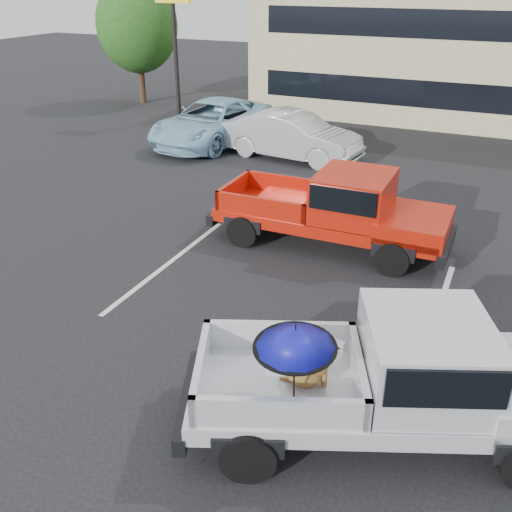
# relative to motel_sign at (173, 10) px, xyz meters

# --- Properties ---
(ground) EXTENTS (90.00, 90.00, 0.00)m
(ground) POSITION_rel_motel_sign_xyz_m (10.00, -14.00, -4.65)
(ground) COLOR black
(ground) RESTS_ON ground
(stripe_left) EXTENTS (0.12, 5.00, 0.01)m
(stripe_left) POSITION_rel_motel_sign_xyz_m (7.00, -12.00, -4.65)
(stripe_left) COLOR silver
(stripe_left) RESTS_ON ground
(stripe_right) EXTENTS (0.12, 5.00, 0.01)m
(stripe_right) POSITION_rel_motel_sign_xyz_m (13.00, -12.00, -4.65)
(stripe_right) COLOR silver
(stripe_right) RESTS_ON ground
(motel_building) EXTENTS (20.40, 8.40, 6.30)m
(motel_building) POSITION_rel_motel_sign_xyz_m (12.00, 6.99, -1.45)
(motel_building) COLOR tan
(motel_building) RESTS_ON ground
(motel_sign) EXTENTS (1.60, 0.22, 6.00)m
(motel_sign) POSITION_rel_motel_sign_xyz_m (0.00, 0.00, 0.00)
(motel_sign) COLOR black
(motel_sign) RESTS_ON ground
(tree_left) EXTENTS (3.96, 3.96, 6.02)m
(tree_left) POSITION_rel_motel_sign_xyz_m (-4.00, 3.00, -0.92)
(tree_left) COLOR #332114
(tree_left) RESTS_ON ground
(silver_pickup) EXTENTS (6.01, 4.00, 2.06)m
(silver_pickup) POSITION_rel_motel_sign_xyz_m (12.96, -15.21, -3.60)
(silver_pickup) COLOR black
(silver_pickup) RESTS_ON ground
(red_pickup) EXTENTS (5.75, 2.16, 1.89)m
(red_pickup) POSITION_rel_motel_sign_xyz_m (10.41, -9.50, -3.62)
(red_pickup) COLOR black
(red_pickup) RESTS_ON ground
(silver_sedan) EXTENTS (5.12, 2.28, 1.63)m
(silver_sedan) POSITION_rel_motel_sign_xyz_m (6.57, -3.05, -3.84)
(silver_sedan) COLOR #B6B9BE
(silver_sedan) RESTS_ON ground
(blue_suv) EXTENTS (3.32, 6.11, 1.63)m
(blue_suv) POSITION_rel_motel_sign_xyz_m (3.00, -2.42, -3.84)
(blue_suv) COLOR #90BED7
(blue_suv) RESTS_ON ground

